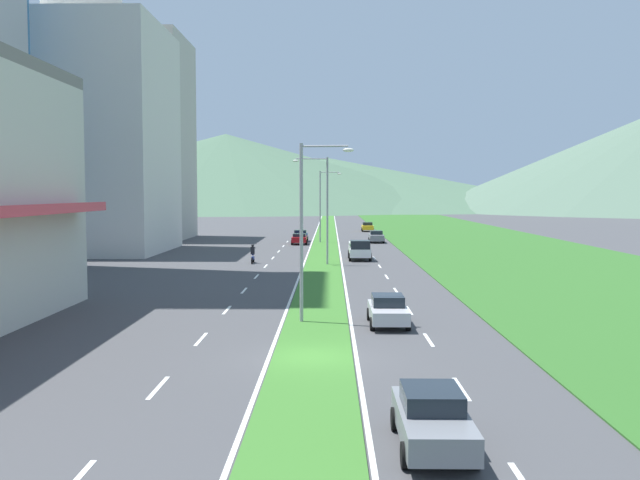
{
  "coord_description": "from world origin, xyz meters",
  "views": [
    {
      "loc": [
        0.71,
        -27.48,
        6.57
      ],
      "look_at": [
        -0.14,
        28.85,
        2.76
      ],
      "focal_mm": 39.4,
      "sensor_mm": 36.0,
      "label": 1
    }
  ],
  "objects": [
    {
      "name": "ground_plane",
      "position": [
        0.0,
        0.0,
        0.0
      ],
      "size": [
        600.0,
        600.0,
        0.0
      ],
      "primitive_type": "plane",
      "color": "#424244"
    },
    {
      "name": "grass_median",
      "position": [
        0.0,
        60.0,
        0.03
      ],
      "size": [
        3.2,
        240.0,
        0.06
      ],
      "primitive_type": "cube",
      "color": "#387028",
      "rests_on": "ground_plane"
    },
    {
      "name": "grass_verge_right",
      "position": [
        20.6,
        60.0,
        0.03
      ],
      "size": [
        24.0,
        240.0,
        0.06
      ],
      "primitive_type": "cube",
      "color": "#2D6023",
      "rests_on": "ground_plane"
    },
    {
      "name": "lane_dash_left_2",
      "position": [
        -5.1,
        -4.32,
        0.01
      ],
      "size": [
        0.16,
        2.8,
        0.01
      ],
      "primitive_type": "cube",
      "color": "silver",
      "rests_on": "ground_plane"
    },
    {
      "name": "lane_dash_left_3",
      "position": [
        -5.1,
        3.53,
        0.01
      ],
      "size": [
        0.16,
        2.8,
        0.01
      ],
      "primitive_type": "cube",
      "color": "silver",
      "rests_on": "ground_plane"
    },
    {
      "name": "lane_dash_left_4",
      "position": [
        -5.1,
        11.37,
        0.01
      ],
      "size": [
        0.16,
        2.8,
        0.01
      ],
      "primitive_type": "cube",
      "color": "silver",
      "rests_on": "ground_plane"
    },
    {
      "name": "lane_dash_left_5",
      "position": [
        -5.1,
        19.21,
        0.01
      ],
      "size": [
        0.16,
        2.8,
        0.01
      ],
      "primitive_type": "cube",
      "color": "silver",
      "rests_on": "ground_plane"
    },
    {
      "name": "lane_dash_left_6",
      "position": [
        -5.1,
        27.05,
        0.01
      ],
      "size": [
        0.16,
        2.8,
        0.01
      ],
      "primitive_type": "cube",
      "color": "silver",
      "rests_on": "ground_plane"
    },
    {
      "name": "lane_dash_left_7",
      "position": [
        -5.1,
        34.89,
        0.01
      ],
      "size": [
        0.16,
        2.8,
        0.01
      ],
      "primitive_type": "cube",
      "color": "silver",
      "rests_on": "ground_plane"
    },
    {
      "name": "lane_dash_left_8",
      "position": [
        -5.1,
        42.73,
        0.01
      ],
      "size": [
        0.16,
        2.8,
        0.01
      ],
      "primitive_type": "cube",
      "color": "silver",
      "rests_on": "ground_plane"
    },
    {
      "name": "lane_dash_left_9",
      "position": [
        -5.1,
        50.58,
        0.01
      ],
      "size": [
        0.16,
        2.8,
        0.01
      ],
      "primitive_type": "cube",
      "color": "silver",
      "rests_on": "ground_plane"
    },
    {
      "name": "lane_dash_left_10",
      "position": [
        -5.1,
        58.42,
        0.01
      ],
      "size": [
        0.16,
        2.8,
        0.01
      ],
      "primitive_type": "cube",
      "color": "silver",
      "rests_on": "ground_plane"
    },
    {
      "name": "lane_dash_left_11",
      "position": [
        -5.1,
        66.26,
        0.01
      ],
      "size": [
        0.16,
        2.8,
        0.01
      ],
      "primitive_type": "cube",
      "color": "silver",
      "rests_on": "ground_plane"
    },
    {
      "name": "lane_dash_right_2",
      "position": [
        5.1,
        -4.32,
        0.01
      ],
      "size": [
        0.16,
        2.8,
        0.01
      ],
      "primitive_type": "cube",
      "color": "silver",
      "rests_on": "ground_plane"
    },
    {
      "name": "lane_dash_right_3",
      "position": [
        5.1,
        3.53,
        0.01
      ],
      "size": [
        0.16,
        2.8,
        0.01
      ],
      "primitive_type": "cube",
      "color": "silver",
      "rests_on": "ground_plane"
    },
    {
      "name": "lane_dash_right_4",
      "position": [
        5.1,
        11.37,
        0.01
      ],
      "size": [
        0.16,
        2.8,
        0.01
      ],
      "primitive_type": "cube",
      "color": "silver",
      "rests_on": "ground_plane"
    },
    {
      "name": "lane_dash_right_5",
      "position": [
        5.1,
        19.21,
        0.01
      ],
      "size": [
        0.16,
        2.8,
        0.01
      ],
      "primitive_type": "cube",
      "color": "silver",
      "rests_on": "ground_plane"
    },
    {
      "name": "lane_dash_right_6",
      "position": [
        5.1,
        27.05,
        0.01
      ],
      "size": [
        0.16,
        2.8,
        0.01
      ],
      "primitive_type": "cube",
      "color": "silver",
      "rests_on": "ground_plane"
    },
    {
      "name": "lane_dash_right_7",
      "position": [
        5.1,
        34.89,
        0.01
      ],
      "size": [
        0.16,
        2.8,
        0.01
      ],
      "primitive_type": "cube",
      "color": "silver",
      "rests_on": "ground_plane"
    },
    {
      "name": "lane_dash_right_8",
      "position": [
        5.1,
        42.73,
        0.01
      ],
      "size": [
        0.16,
        2.8,
        0.01
      ],
      "primitive_type": "cube",
      "color": "silver",
      "rests_on": "ground_plane"
    },
    {
      "name": "lane_dash_right_9",
      "position": [
        5.1,
        50.58,
        0.01
      ],
      "size": [
        0.16,
        2.8,
        0.01
      ],
      "primitive_type": "cube",
      "color": "silver",
      "rests_on": "ground_plane"
    },
    {
      "name": "lane_dash_right_10",
      "position": [
        5.1,
        58.42,
        0.01
      ],
      "size": [
        0.16,
        2.8,
        0.01
      ],
      "primitive_type": "cube",
      "color": "silver",
      "rests_on": "ground_plane"
    },
    {
      "name": "lane_dash_right_11",
      "position": [
        5.1,
        66.26,
        0.01
      ],
      "size": [
        0.16,
        2.8,
        0.01
      ],
      "primitive_type": "cube",
      "color": "silver",
      "rests_on": "ground_plane"
    },
    {
      "name": "edge_line_median_left",
      "position": [
        -1.75,
        60.0,
        0.01
      ],
      "size": [
        0.16,
        240.0,
        0.01
      ],
      "primitive_type": "cube",
      "color": "silver",
      "rests_on": "ground_plane"
    },
    {
      "name": "edge_line_median_right",
      "position": [
        1.75,
        60.0,
        0.01
      ],
      "size": [
        0.16,
        240.0,
        0.01
      ],
      "primitive_type": "cube",
      "color": "silver",
      "rests_on": "ground_plane"
    },
    {
      "name": "domed_building",
      "position": [
        -26.48,
        50.14,
        13.97
      ],
      "size": [
        17.56,
        17.56,
        34.61
      ],
      "color": "silver",
      "rests_on": "ground_plane"
    },
    {
      "name": "midrise_colored",
      "position": [
        -27.25,
        71.9,
        14.13
      ],
      "size": [
        15.17,
        15.17,
        28.26
      ],
      "primitive_type": "cube",
      "color": "#B7B2A8",
      "rests_on": "ground_plane"
    },
    {
      "name": "hill_far_left",
      "position": [
        -44.08,
        272.9,
        15.78
      ],
      "size": [
        225.06,
        225.06,
        31.55
      ],
      "primitive_type": "cone",
      "color": "#47664C",
      "rests_on": "ground_plane"
    },
    {
      "name": "hill_far_center",
      "position": [
        -0.62,
        293.75,
        11.17
      ],
      "size": [
        232.44,
        232.44,
        22.35
      ],
      "primitive_type": "cone",
      "color": "#47664C",
      "rests_on": "ground_plane"
    },
    {
      "name": "street_lamp_near",
      "position": [
        -0.47,
        7.65,
        5.19
      ],
      "size": [
        2.71,
        0.44,
        9.03
      ],
      "color": "#99999E",
      "rests_on": "ground_plane"
    },
    {
      "name": "street_lamp_mid",
      "position": [
        0.07,
        36.16,
        5.63
      ],
      "size": [
        3.22,
        0.43,
        9.78
      ],
      "color": "#99999E",
      "rests_on": "ground_plane"
    },
    {
      "name": "street_lamp_far",
      "position": [
        -0.36,
        64.71,
        5.39
      ],
      "size": [
        2.88,
        0.33,
        9.39
      ],
      "color": "#99999E",
      "rests_on": "ground_plane"
    },
    {
      "name": "car_0",
      "position": [
        3.56,
        7.05,
        0.75
      ],
      "size": [
        1.93,
        4.4,
        1.49
      ],
      "rotation": [
        0.0,
        0.0,
        -1.57
      ],
      "color": "#B2B2B7",
      "rests_on": "ground_plane"
    },
    {
      "name": "car_1",
      "position": [
        3.33,
        -9.74,
        0.77
      ],
      "size": [
        1.87,
        4.37,
        1.51
      ],
      "rotation": [
        0.0,
        0.0,
        -1.57
      ],
      "color": "slate",
      "rests_on": "ground_plane"
    },
    {
      "name": "car_2",
      "position": [
        -3.34,
        66.45,
        0.8
      ],
      "size": [
        1.98,
        4.27,
        1.58
      ],
      "rotation": [
        0.0,
        0.0,
        1.57
      ],
      "color": "navy",
      "rests_on": "ground_plane"
    },
    {
      "name": "car_3",
      "position": [
        -3.26,
        61.45,
        0.73
      ],
      "size": [
        2.0,
        4.0,
        1.39
      ],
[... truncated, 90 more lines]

